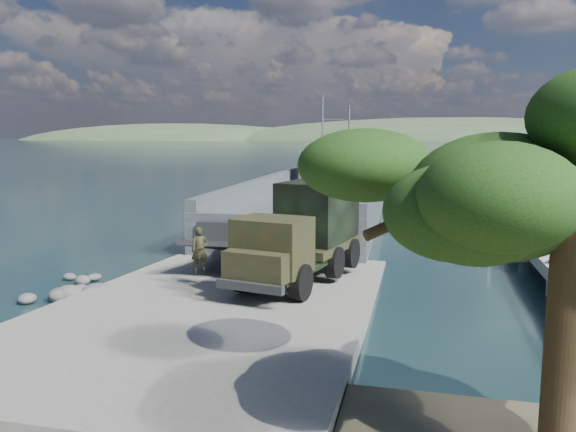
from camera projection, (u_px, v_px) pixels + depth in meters
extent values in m
plane|color=#162E35|center=(227.00, 307.00, 19.60)|extent=(1400.00, 1400.00, 0.00)
cube|color=slate|center=(217.00, 308.00, 18.61)|extent=(10.00, 18.00, 0.50)
cube|color=#9C9C93|center=(530.00, 218.00, 33.86)|extent=(4.00, 44.00, 0.50)
cube|color=#43494F|center=(319.00, 212.00, 40.58)|extent=(9.57, 29.37, 2.43)
cube|color=#43494F|center=(264.00, 186.00, 41.13)|extent=(1.41, 29.14, 1.26)
cube|color=#43494F|center=(376.00, 188.00, 39.51)|extent=(1.41, 29.14, 1.26)
cube|color=#43494F|center=(274.00, 241.00, 26.48)|extent=(8.75, 0.64, 2.53)
cube|color=#43494F|center=(335.00, 167.00, 49.61)|extent=(5.94, 4.05, 2.91)
cube|color=#282A2C|center=(335.00, 148.00, 49.37)|extent=(4.94, 3.24, 0.39)
cylinder|color=#989B9D|center=(323.00, 123.00, 49.28)|extent=(0.16, 0.16, 4.86)
cylinder|color=#989B9D|center=(349.00, 128.00, 48.89)|extent=(0.16, 0.16, 3.88)
cylinder|color=black|center=(244.00, 275.00, 19.52)|extent=(0.67, 1.29, 1.23)
cylinder|color=black|center=(300.00, 282.00, 18.61)|extent=(0.67, 1.29, 1.23)
cylinder|color=black|center=(284.00, 257.00, 22.39)|extent=(0.67, 1.29, 1.23)
cylinder|color=black|center=(335.00, 262.00, 21.47)|extent=(0.67, 1.29, 1.23)
cylinder|color=black|center=(303.00, 249.00, 24.08)|extent=(0.67, 1.29, 1.23)
cylinder|color=black|center=(351.00, 253.00, 23.16)|extent=(0.67, 1.29, 1.23)
cube|color=black|center=(303.00, 259.00, 21.41)|extent=(3.53, 7.44, 0.24)
cube|color=#202F1A|center=(273.00, 245.00, 18.99)|extent=(2.70, 2.34, 1.89)
cube|color=#202F1A|center=(257.00, 266.00, 18.04)|extent=(2.30, 1.28, 0.94)
cube|color=#202F1A|center=(316.00, 245.00, 22.54)|extent=(3.21, 4.73, 0.33)
cube|color=black|center=(318.00, 210.00, 22.51)|extent=(2.96, 3.98, 2.36)
cube|color=#282A2C|center=(250.00, 287.00, 17.70)|extent=(2.35, 0.72, 0.28)
imported|color=#202F1A|center=(200.00, 261.00, 20.65)|extent=(0.75, 0.66, 1.73)
cube|color=white|center=(565.00, 204.00, 46.37)|extent=(3.81, 6.17, 0.97)
cube|color=white|center=(574.00, 198.00, 45.22)|extent=(2.05, 2.17, 0.65)
cylinder|color=#989B9D|center=(568.00, 161.00, 45.87)|extent=(0.11, 0.11, 6.50)
cylinder|color=#332214|center=(564.00, 361.00, 8.23)|extent=(0.57, 0.57, 5.54)
ellipsoid|color=#12330E|center=(364.00, 165.00, 11.35)|extent=(2.67, 2.67, 1.53)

